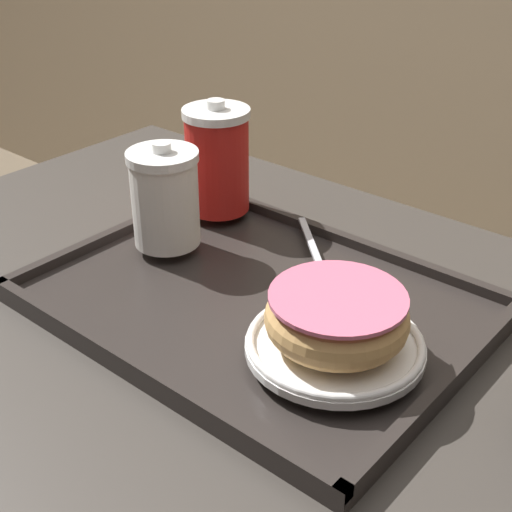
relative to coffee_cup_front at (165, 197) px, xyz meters
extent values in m
cube|color=#38332D|center=(0.17, -0.02, -0.10)|extent=(1.09, 0.67, 0.03)
cube|color=#282321|center=(0.15, -0.01, -0.08)|extent=(0.45, 0.34, 0.01)
cube|color=#282321|center=(0.15, -0.18, -0.06)|extent=(0.45, 0.01, 0.01)
cube|color=#282321|center=(0.15, 0.15, -0.06)|extent=(0.45, 0.01, 0.01)
cube|color=#282321|center=(-0.07, -0.01, -0.06)|extent=(0.01, 0.34, 0.01)
cube|color=#282321|center=(0.37, -0.01, -0.06)|extent=(0.01, 0.34, 0.01)
cylinder|color=white|center=(0.00, 0.00, -0.01)|extent=(0.08, 0.08, 0.10)
cylinder|color=white|center=(0.00, 0.00, 0.05)|extent=(0.08, 0.08, 0.01)
cylinder|color=white|center=(0.00, 0.00, 0.06)|extent=(0.02, 0.02, 0.01)
cylinder|color=red|center=(-0.02, 0.11, 0.00)|extent=(0.08, 0.08, 0.12)
cylinder|color=white|center=(-0.02, 0.11, 0.07)|extent=(0.08, 0.08, 0.01)
cylinder|color=white|center=(-0.02, 0.11, 0.08)|extent=(0.02, 0.02, 0.01)
cylinder|color=white|center=(0.27, -0.05, -0.05)|extent=(0.17, 0.17, 0.01)
torus|color=white|center=(0.27, -0.05, -0.05)|extent=(0.16, 0.16, 0.01)
torus|color=tan|center=(0.27, -0.05, -0.02)|extent=(0.13, 0.13, 0.04)
cylinder|color=#DB6684|center=(0.27, -0.05, 0.00)|extent=(0.12, 0.12, 0.00)
ellipsoid|color=silver|center=(0.19, 0.05, -0.05)|extent=(0.04, 0.04, 0.01)
cube|color=silver|center=(0.13, 0.10, -0.06)|extent=(0.10, 0.09, 0.00)
camera|label=1|loc=(0.56, -0.50, 0.34)|focal=50.00mm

